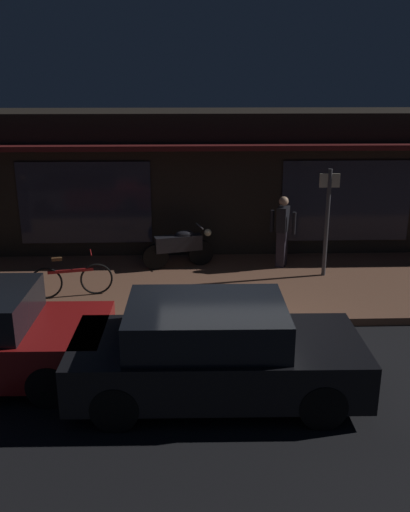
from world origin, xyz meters
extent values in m
plane|color=black|center=(0.00, 0.00, 0.00)|extent=(60.00, 60.00, 0.00)
cube|color=brown|center=(0.00, 3.00, 0.07)|extent=(18.00, 4.00, 0.15)
cube|color=black|center=(0.00, 6.40, 1.80)|extent=(18.00, 2.80, 3.60)
cube|color=#262838|center=(-3.20, 4.98, 1.50)|extent=(3.20, 0.04, 2.00)
cube|color=#262838|center=(3.20, 4.98, 1.50)|extent=(3.20, 0.04, 2.00)
cube|color=#591919|center=(0.00, 4.75, 2.85)|extent=(16.20, 0.50, 0.12)
cylinder|color=black|center=(-1.47, 3.94, 0.45)|extent=(0.61, 0.27, 0.60)
cylinder|color=black|center=(-0.41, 4.22, 0.45)|extent=(0.61, 0.27, 0.60)
cube|color=black|center=(-0.94, 4.08, 0.73)|extent=(1.13, 0.56, 0.36)
ellipsoid|color=black|center=(-0.80, 4.12, 0.93)|extent=(0.49, 0.35, 0.20)
sphere|color=#F9EDB7|center=(-0.25, 4.27, 0.93)|extent=(0.18, 0.18, 0.18)
cylinder|color=gray|center=(-0.44, 4.21, 1.10)|extent=(0.17, 0.54, 0.03)
torus|color=black|center=(-3.57, 2.19, 0.48)|extent=(0.65, 0.18, 0.66)
torus|color=black|center=(-2.59, 2.40, 0.48)|extent=(0.65, 0.18, 0.66)
cube|color=#A51E1E|center=(-3.08, 2.29, 0.70)|extent=(0.89, 0.23, 0.06)
cube|color=brown|center=(-3.33, 2.24, 0.97)|extent=(0.21, 0.12, 0.06)
cylinder|color=#A51E1E|center=(-2.67, 2.39, 1.05)|extent=(0.11, 0.42, 0.02)
cube|color=#28232D|center=(1.48, 4.06, 0.57)|extent=(0.30, 0.34, 0.85)
cube|color=black|center=(1.48, 4.06, 1.29)|extent=(0.36, 0.44, 0.58)
sphere|color=tan|center=(1.48, 4.06, 1.71)|extent=(0.22, 0.22, 0.22)
cylinder|color=black|center=(1.25, 4.17, 1.22)|extent=(0.12, 0.12, 0.52)
cylinder|color=black|center=(1.72, 3.95, 1.22)|extent=(0.12, 0.12, 0.52)
cylinder|color=#47474C|center=(2.33, 3.39, 1.35)|extent=(0.09, 0.09, 2.40)
cube|color=beige|center=(2.33, 3.39, 2.30)|extent=(0.44, 0.03, 0.30)
cylinder|color=black|center=(-2.65, 0.14, 0.32)|extent=(0.64, 0.23, 0.64)
cylinder|color=black|center=(-2.67, -1.42, 0.32)|extent=(0.64, 0.23, 0.64)
cylinder|color=black|center=(1.02, -0.48, 0.32)|extent=(0.64, 0.23, 0.64)
cylinder|color=black|center=(1.00, -2.04, 0.32)|extent=(0.64, 0.23, 0.64)
cylinder|color=black|center=(-1.67, -0.44, 0.32)|extent=(0.64, 0.23, 0.64)
cylinder|color=black|center=(-1.70, -2.00, 0.32)|extent=(0.64, 0.23, 0.64)
cube|color=black|center=(-0.34, -1.24, 0.55)|extent=(4.13, 1.83, 0.68)
cube|color=black|center=(-0.49, -1.24, 1.10)|extent=(2.23, 1.64, 0.64)
camera|label=1|loc=(-0.75, -8.25, 4.39)|focal=38.75mm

